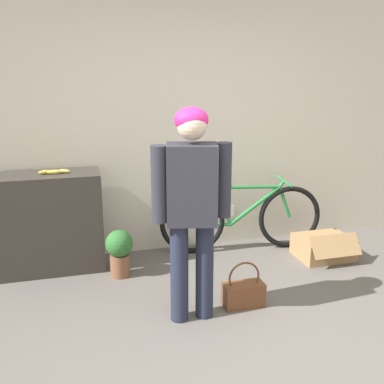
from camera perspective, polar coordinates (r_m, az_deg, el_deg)
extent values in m
cube|color=beige|center=(4.62, -1.45, 8.39)|extent=(8.00, 0.06, 2.60)
cube|color=white|center=(4.95, 4.91, -2.46)|extent=(0.08, 0.01, 0.12)
cube|color=#38332D|center=(4.42, -17.53, -3.73)|extent=(0.95, 0.43, 0.94)
cylinder|color=#23283D|center=(3.41, -1.62, -10.21)|extent=(0.14, 0.14, 0.77)
cylinder|color=#23283D|center=(3.46, 1.60, -9.84)|extent=(0.14, 0.14, 0.77)
cube|color=#2D2D38|center=(3.20, 0.00, 0.99)|extent=(0.41, 0.33, 0.58)
cylinder|color=#2D2D38|center=(3.15, -4.17, 0.96)|extent=(0.12, 0.12, 0.55)
cylinder|color=#2D2D38|center=(3.27, 4.02, 1.50)|extent=(0.12, 0.12, 0.55)
sphere|color=beige|center=(3.12, 0.00, 8.46)|extent=(0.21, 0.21, 0.21)
ellipsoid|color=#EA2884|center=(3.14, -0.08, 9.16)|extent=(0.24, 0.22, 0.18)
torus|color=black|center=(4.62, 0.05, -3.85)|extent=(0.68, 0.13, 0.68)
torus|color=black|center=(4.89, 12.27, -3.14)|extent=(0.68, 0.13, 0.68)
cylinder|color=#237A38|center=(4.66, 2.47, -4.02)|extent=(0.40, 0.08, 0.08)
cylinder|color=#237A38|center=(4.59, 1.86, -1.65)|extent=(0.32, 0.07, 0.38)
cylinder|color=#237A38|center=(4.64, 4.27, -1.84)|extent=(0.14, 0.05, 0.42)
cylinder|color=#237A38|center=(4.72, 7.98, -1.75)|extent=(0.55, 0.10, 0.42)
cylinder|color=#237A38|center=(4.65, 7.46, 0.62)|extent=(0.63, 0.10, 0.05)
cylinder|color=#237A38|center=(4.82, 11.69, -1.27)|extent=(0.16, 0.05, 0.35)
cylinder|color=#237A38|center=(4.75, 11.34, 1.02)|extent=(0.07, 0.04, 0.08)
cylinder|color=#237A38|center=(4.75, 11.58, 1.38)|extent=(0.07, 0.46, 0.02)
ellipsoid|color=black|center=(4.57, 3.69, 0.81)|extent=(0.23, 0.10, 0.05)
ellipsoid|color=#EAD64C|center=(4.26, -17.07, 2.45)|extent=(0.13, 0.04, 0.04)
ellipsoid|color=#EAD64C|center=(4.28, -18.19, 2.42)|extent=(0.12, 0.08, 0.04)
ellipsoid|color=#EAD64C|center=(4.28, -15.94, 2.58)|extent=(0.12, 0.08, 0.03)
sphere|color=brown|center=(4.30, -18.79, 2.42)|extent=(0.02, 0.02, 0.02)
cube|color=brown|center=(3.74, 6.57, -12.82)|extent=(0.33, 0.15, 0.19)
torus|color=brown|center=(3.67, 6.64, -10.69)|extent=(0.26, 0.02, 0.26)
cube|color=#A87F51|center=(4.79, 16.33, -6.73)|extent=(0.53, 0.42, 0.22)
cube|color=#A87F51|center=(4.59, 17.81, -6.52)|extent=(0.51, 0.15, 0.19)
cylinder|color=brown|center=(4.26, -9.12, -9.14)|extent=(0.18, 0.18, 0.21)
sphere|color=#2D6B2D|center=(4.18, -9.24, -6.48)|extent=(0.25, 0.25, 0.25)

